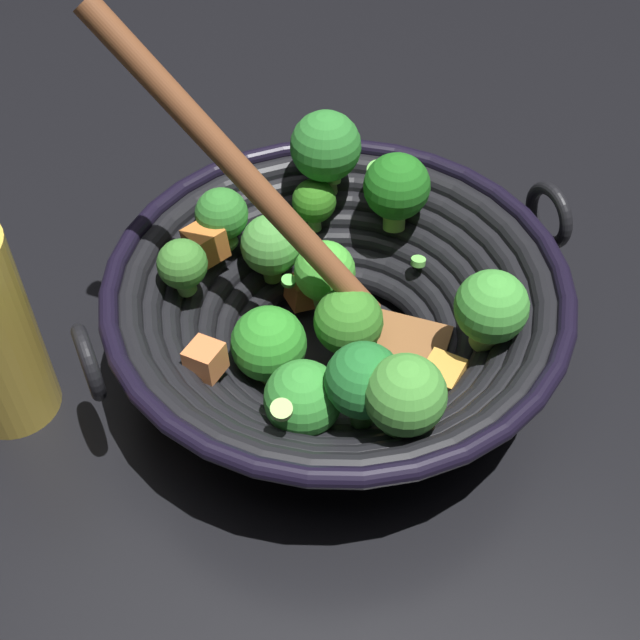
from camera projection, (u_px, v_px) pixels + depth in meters
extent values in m
plane|color=black|center=(336.00, 361.00, 0.68)|extent=(4.00, 4.00, 0.00)
cylinder|color=black|center=(336.00, 357.00, 0.67)|extent=(0.13, 0.13, 0.01)
torus|color=black|center=(336.00, 345.00, 0.66)|extent=(0.18, 0.18, 0.02)
torus|color=black|center=(336.00, 337.00, 0.66)|extent=(0.20, 0.20, 0.02)
torus|color=black|center=(336.00, 328.00, 0.65)|extent=(0.23, 0.23, 0.02)
torus|color=black|center=(337.00, 320.00, 0.64)|extent=(0.25, 0.25, 0.02)
torus|color=black|center=(337.00, 311.00, 0.63)|extent=(0.27, 0.27, 0.02)
torus|color=black|center=(337.00, 302.00, 0.63)|extent=(0.30, 0.30, 0.02)
torus|color=black|center=(337.00, 292.00, 0.62)|extent=(0.32, 0.32, 0.02)
torus|color=black|center=(337.00, 283.00, 0.61)|extent=(0.34, 0.34, 0.01)
torus|color=black|center=(89.00, 363.00, 0.56)|extent=(0.04, 0.05, 0.05)
torus|color=black|center=(549.00, 215.00, 0.66)|extent=(0.04, 0.05, 0.05)
cylinder|color=#76C44D|center=(303.00, 424.00, 0.59)|extent=(0.02, 0.02, 0.01)
sphere|color=#318630|center=(303.00, 399.00, 0.57)|extent=(0.05, 0.05, 0.05)
cylinder|color=#8BAE5A|center=(485.00, 336.00, 0.61)|extent=(0.03, 0.03, 0.02)
sphere|color=green|center=(491.00, 307.00, 0.59)|extent=(0.05, 0.05, 0.05)
cylinder|color=#65A035|center=(272.00, 271.00, 0.69)|extent=(0.02, 0.02, 0.02)
sphere|color=#458A39|center=(271.00, 245.00, 0.67)|extent=(0.05, 0.05, 0.05)
cylinder|color=#74A94E|center=(314.00, 222.00, 0.70)|extent=(0.02, 0.02, 0.02)
sphere|color=#2A6718|center=(314.00, 201.00, 0.69)|extent=(0.04, 0.04, 0.04)
cylinder|color=#569F45|center=(362.00, 410.00, 0.57)|extent=(0.02, 0.02, 0.02)
sphere|color=#1F6A2A|center=(363.00, 380.00, 0.54)|extent=(0.05, 0.05, 0.05)
cylinder|color=#58964D|center=(325.00, 298.00, 0.68)|extent=(0.03, 0.03, 0.02)
sphere|color=green|center=(325.00, 271.00, 0.65)|extent=(0.05, 0.05, 0.05)
cylinder|color=#85C348|center=(224.00, 239.00, 0.68)|extent=(0.02, 0.02, 0.02)
sphere|color=#2D7429|center=(222.00, 214.00, 0.66)|extent=(0.04, 0.04, 0.04)
cylinder|color=#82BB46|center=(270.00, 370.00, 0.64)|extent=(0.04, 0.04, 0.01)
sphere|color=#2C8526|center=(269.00, 344.00, 0.61)|extent=(0.06, 0.06, 0.06)
cylinder|color=#739C45|center=(325.00, 181.00, 0.70)|extent=(0.03, 0.03, 0.02)
sphere|color=#29732A|center=(326.00, 146.00, 0.67)|extent=(0.06, 0.06, 0.06)
cylinder|color=#5C933D|center=(347.00, 349.00, 0.64)|extent=(0.03, 0.03, 0.02)
sphere|color=#337624|center=(348.00, 321.00, 0.62)|extent=(0.05, 0.05, 0.05)
cylinder|color=#629444|center=(185.00, 286.00, 0.63)|extent=(0.02, 0.02, 0.01)
sphere|color=#3B792D|center=(182.00, 265.00, 0.62)|extent=(0.04, 0.04, 0.04)
cylinder|color=#75B95B|center=(402.00, 423.00, 0.55)|extent=(0.03, 0.03, 0.02)
sphere|color=#448F36|center=(405.00, 395.00, 0.53)|extent=(0.05, 0.05, 0.05)
cylinder|color=#7DB148|center=(394.00, 218.00, 0.70)|extent=(0.02, 0.03, 0.02)
sphere|color=#1C6219|center=(397.00, 186.00, 0.67)|extent=(0.05, 0.05, 0.05)
cube|color=#C96930|center=(303.00, 291.00, 0.69)|extent=(0.03, 0.03, 0.03)
cube|color=#D47A3E|center=(270.00, 333.00, 0.66)|extent=(0.03, 0.02, 0.02)
cube|color=gold|center=(444.00, 377.00, 0.61)|extent=(0.04, 0.04, 0.03)
cube|color=#D0733F|center=(205.00, 360.00, 0.59)|extent=(0.03, 0.03, 0.03)
cube|color=#C76D2E|center=(205.00, 243.00, 0.66)|extent=(0.04, 0.04, 0.03)
cylinder|color=#99D166|center=(404.00, 197.00, 0.69)|extent=(0.02, 0.01, 0.01)
cylinder|color=#6BC651|center=(376.00, 169.00, 0.69)|extent=(0.02, 0.02, 0.01)
cylinder|color=#6BC651|center=(418.00, 261.00, 0.68)|extent=(0.01, 0.01, 0.01)
cylinder|color=#99D166|center=(281.00, 410.00, 0.53)|extent=(0.02, 0.02, 0.01)
cylinder|color=#6BC651|center=(231.00, 241.00, 0.67)|extent=(0.01, 0.01, 0.01)
cylinder|color=#99D166|center=(333.00, 179.00, 0.69)|extent=(0.02, 0.02, 0.01)
cylinder|color=#56B247|center=(288.00, 281.00, 0.66)|extent=(0.02, 0.02, 0.01)
cylinder|color=#56B247|center=(304.00, 248.00, 0.70)|extent=(0.02, 0.02, 0.01)
cube|color=brown|center=(400.00, 343.00, 0.64)|extent=(0.08, 0.06, 0.01)
cylinder|color=brown|center=(242.00, 172.00, 0.57)|extent=(0.20, 0.06, 0.22)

